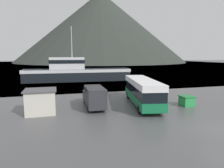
{
  "coord_description": "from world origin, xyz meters",
  "views": [
    {
      "loc": [
        -12.54,
        -12.44,
        5.96
      ],
      "look_at": [
        -5.11,
        13.97,
        2.0
      ],
      "focal_mm": 32.0,
      "sensor_mm": 36.0,
      "label": 1
    }
  ],
  "objects_px": {
    "storage_bin": "(187,101)",
    "dock_kiosk": "(41,101)",
    "small_boat": "(37,76)",
    "tour_bus": "(142,90)",
    "delivery_van": "(94,96)",
    "fishing_boat": "(76,72)"
  },
  "relations": [
    {
      "from": "storage_bin",
      "to": "tour_bus",
      "type": "bearing_deg",
      "value": 157.85
    },
    {
      "from": "fishing_boat",
      "to": "tour_bus",
      "type": "bearing_deg",
      "value": 14.81
    },
    {
      "from": "delivery_van",
      "to": "small_boat",
      "type": "relative_size",
      "value": 0.88
    },
    {
      "from": "tour_bus",
      "to": "fishing_boat",
      "type": "bearing_deg",
      "value": 113.08
    },
    {
      "from": "delivery_van",
      "to": "fishing_boat",
      "type": "bearing_deg",
      "value": 90.81
    },
    {
      "from": "storage_bin",
      "to": "dock_kiosk",
      "type": "bearing_deg",
      "value": 174.97
    },
    {
      "from": "fishing_boat",
      "to": "storage_bin",
      "type": "xyz_separation_m",
      "value": [
        10.28,
        -27.34,
        -1.47
      ]
    },
    {
      "from": "delivery_van",
      "to": "storage_bin",
      "type": "xyz_separation_m",
      "value": [
        10.68,
        -2.34,
        -0.67
      ]
    },
    {
      "from": "dock_kiosk",
      "to": "fishing_boat",
      "type": "bearing_deg",
      "value": 76.72
    },
    {
      "from": "storage_bin",
      "to": "fishing_boat",
      "type": "bearing_deg",
      "value": 110.6
    },
    {
      "from": "fishing_boat",
      "to": "storage_bin",
      "type": "relative_size",
      "value": 16.17
    },
    {
      "from": "tour_bus",
      "to": "dock_kiosk",
      "type": "xyz_separation_m",
      "value": [
        -11.56,
        -0.53,
        -0.49
      ]
    },
    {
      "from": "storage_bin",
      "to": "small_boat",
      "type": "xyz_separation_m",
      "value": [
        -19.64,
        36.86,
        -0.14
      ]
    },
    {
      "from": "tour_bus",
      "to": "small_boat",
      "type": "distance_m",
      "value": 37.93
    },
    {
      "from": "tour_bus",
      "to": "dock_kiosk",
      "type": "height_order",
      "value": "tour_bus"
    },
    {
      "from": "fishing_boat",
      "to": "small_boat",
      "type": "xyz_separation_m",
      "value": [
        -9.37,
        9.52,
        -1.61
      ]
    },
    {
      "from": "small_boat",
      "to": "fishing_boat",
      "type": "bearing_deg",
      "value": 127.88
    },
    {
      "from": "delivery_van",
      "to": "fishing_boat",
      "type": "relative_size",
      "value": 0.26
    },
    {
      "from": "dock_kiosk",
      "to": "small_boat",
      "type": "height_order",
      "value": "dock_kiosk"
    },
    {
      "from": "tour_bus",
      "to": "dock_kiosk",
      "type": "distance_m",
      "value": 11.58
    },
    {
      "from": "tour_bus",
      "to": "delivery_van",
      "type": "height_order",
      "value": "tour_bus"
    },
    {
      "from": "fishing_boat",
      "to": "dock_kiosk",
      "type": "height_order",
      "value": "fishing_boat"
    }
  ]
}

